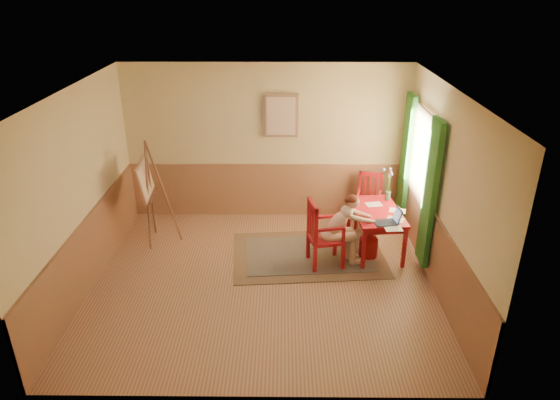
{
  "coord_description": "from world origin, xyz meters",
  "views": [
    {
      "loc": [
        0.31,
        -6.26,
        4.12
      ],
      "look_at": [
        0.25,
        0.55,
        1.05
      ],
      "focal_mm": 32.07,
      "sensor_mm": 36.0,
      "label": 1
    }
  ],
  "objects_px": {
    "chair_left": "(322,234)",
    "figure": "(342,227)",
    "laptop": "(389,220)",
    "easel": "(148,183)",
    "table": "(376,215)",
    "chair_back": "(369,200)"
  },
  "relations": [
    {
      "from": "table",
      "to": "chair_back",
      "type": "relative_size",
      "value": 1.33
    },
    {
      "from": "chair_left",
      "to": "figure",
      "type": "xyz_separation_m",
      "value": [
        0.3,
        0.05,
        0.1
      ]
    },
    {
      "from": "chair_left",
      "to": "figure",
      "type": "distance_m",
      "value": 0.32
    },
    {
      "from": "laptop",
      "to": "figure",
      "type": "bearing_deg",
      "value": 177.27
    },
    {
      "from": "laptop",
      "to": "easel",
      "type": "height_order",
      "value": "easel"
    },
    {
      "from": "table",
      "to": "chair_back",
      "type": "bearing_deg",
      "value": 87.78
    },
    {
      "from": "figure",
      "to": "easel",
      "type": "height_order",
      "value": "easel"
    },
    {
      "from": "chair_left",
      "to": "laptop",
      "type": "bearing_deg",
      "value": 0.71
    },
    {
      "from": "chair_left",
      "to": "figure",
      "type": "relative_size",
      "value": 0.93
    },
    {
      "from": "figure",
      "to": "easel",
      "type": "xyz_separation_m",
      "value": [
        -3.09,
        0.7,
        0.42
      ]
    },
    {
      "from": "chair_left",
      "to": "laptop",
      "type": "relative_size",
      "value": 2.57
    },
    {
      "from": "chair_back",
      "to": "laptop",
      "type": "bearing_deg",
      "value": -86.98
    },
    {
      "from": "figure",
      "to": "laptop",
      "type": "relative_size",
      "value": 2.77
    },
    {
      "from": "figure",
      "to": "laptop",
      "type": "height_order",
      "value": "figure"
    },
    {
      "from": "chair_left",
      "to": "chair_back",
      "type": "xyz_separation_m",
      "value": [
        0.92,
        1.39,
        -0.06
      ]
    },
    {
      "from": "chair_back",
      "to": "chair_left",
      "type": "bearing_deg",
      "value": -123.56
    },
    {
      "from": "laptop",
      "to": "easel",
      "type": "bearing_deg",
      "value": 169.01
    },
    {
      "from": "chair_left",
      "to": "easel",
      "type": "xyz_separation_m",
      "value": [
        -2.79,
        0.75,
        0.52
      ]
    },
    {
      "from": "table",
      "to": "chair_back",
      "type": "distance_m",
      "value": 0.95
    },
    {
      "from": "table",
      "to": "figure",
      "type": "relative_size",
      "value": 1.09
    },
    {
      "from": "chair_back",
      "to": "laptop",
      "type": "distance_m",
      "value": 1.41
    },
    {
      "from": "chair_left",
      "to": "chair_back",
      "type": "distance_m",
      "value": 1.67
    }
  ]
}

